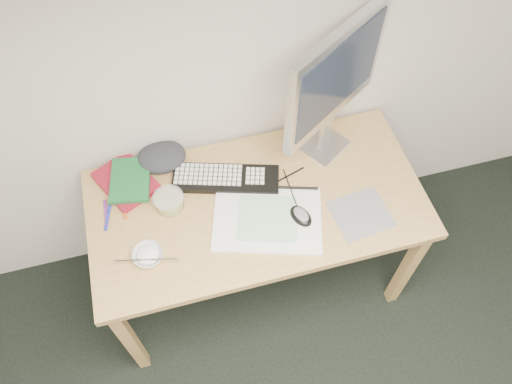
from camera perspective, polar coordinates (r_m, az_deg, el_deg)
desk at (r=2.15m, az=0.11°, el=-2.30°), size 1.40×0.70×0.75m
mousepad at (r=2.09m, az=11.89°, el=-2.48°), size 0.25×0.23×0.00m
sketchpad at (r=2.03m, az=1.31°, el=-3.10°), size 0.51×0.43×0.01m
keyboard at (r=2.13m, az=-3.48°, el=1.52°), size 0.47×0.27×0.03m
monitor at (r=1.98m, az=9.01°, el=12.56°), size 0.48×0.33×0.64m
mouse at (r=2.02m, az=5.18°, el=-2.58°), size 0.10×0.13×0.04m
rice_bowl at (r=1.98m, az=-12.22°, el=-7.12°), size 0.15×0.15×0.04m
chopsticks at (r=1.95m, az=-12.33°, el=-7.57°), size 0.24×0.07×0.02m
fruit_tub at (r=2.07m, az=-9.91°, el=-1.05°), size 0.15×0.15×0.06m
book_red at (r=2.19m, az=-14.64°, el=1.18°), size 0.29×0.31×0.03m
book_green at (r=2.16m, az=-14.17°, el=1.35°), size 0.20×0.25×0.02m
cloth_lump at (r=2.20m, az=-10.72°, el=3.96°), size 0.18×0.15×0.07m
pencil_pink at (r=2.10m, az=-1.25°, el=0.05°), size 0.18×0.01×0.01m
pencil_tan at (r=2.12m, az=-0.43°, el=0.74°), size 0.15×0.12×0.01m
pencil_black at (r=2.15m, az=3.48°, el=1.74°), size 0.18×0.06×0.01m
marker_blue at (r=2.13m, az=-16.55°, el=-2.55°), size 0.05×0.14×0.01m
marker_orange at (r=2.14m, az=-15.06°, el=-1.47°), size 0.03×0.14×0.01m
marker_purple at (r=2.13m, az=-16.80°, el=-2.34°), size 0.02×0.13×0.01m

